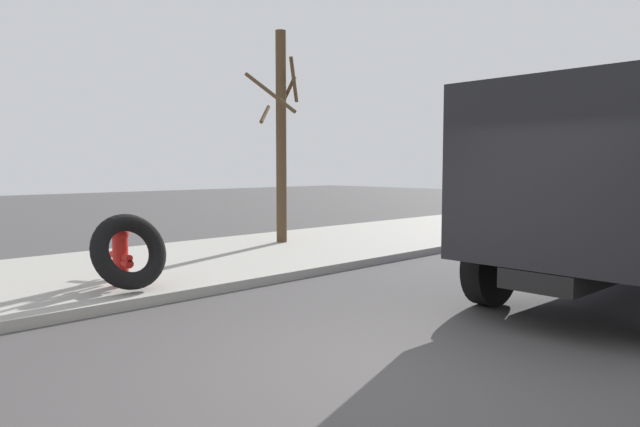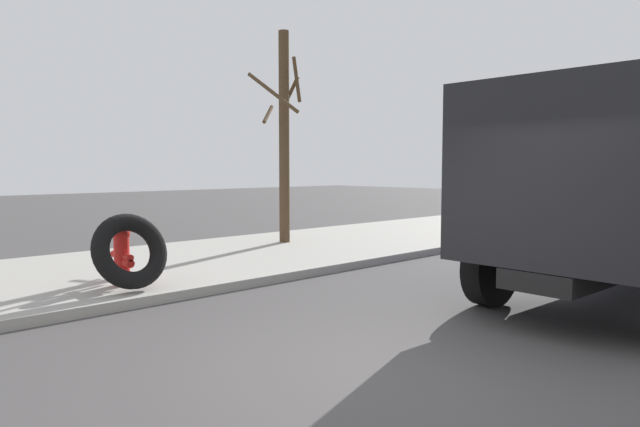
{
  "view_description": "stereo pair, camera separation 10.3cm",
  "coord_description": "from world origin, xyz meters",
  "views": [
    {
      "loc": [
        -4.22,
        -3.39,
        1.97
      ],
      "look_at": [
        1.56,
        2.49,
        1.3
      ],
      "focal_mm": 32.31,
      "sensor_mm": 36.0,
      "label": 1
    },
    {
      "loc": [
        -4.14,
        -3.46,
        1.97
      ],
      "look_at": [
        1.56,
        2.49,
        1.3
      ],
      "focal_mm": 32.31,
      "sensor_mm": 36.0,
      "label": 2
    }
  ],
  "objects": [
    {
      "name": "bare_tree",
      "position": [
        4.84,
        7.16,
        2.77
      ],
      "size": [
        1.37,
        1.47,
        5.04
      ],
      "color": "#4C3823",
      "rests_on": "sidewalk_curb"
    },
    {
      "name": "fire_hydrant",
      "position": [
        -0.28,
        4.98,
        0.65
      ],
      "size": [
        0.27,
        0.61,
        0.94
      ],
      "color": "red",
      "rests_on": "sidewalk_curb"
    },
    {
      "name": "ground_plane",
      "position": [
        0.0,
        0.0,
        0.0
      ],
      "size": [
        80.0,
        80.0,
        0.0
      ],
      "primitive_type": "plane",
      "color": "#423F3F"
    },
    {
      "name": "loose_tire",
      "position": [
        -0.34,
        4.55,
        0.73
      ],
      "size": [
        1.17,
        0.7,
        1.17
      ],
      "primitive_type": "torus",
      "rotation": [
        1.18,
        0.0,
        0.02
      ],
      "color": "black",
      "rests_on": "sidewalk_curb"
    },
    {
      "name": "sidewalk_curb",
      "position": [
        0.0,
        6.5,
        0.07
      ],
      "size": [
        36.0,
        5.0,
        0.15
      ],
      "primitive_type": "cube",
      "color": "#99968E",
      "rests_on": "ground"
    }
  ]
}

